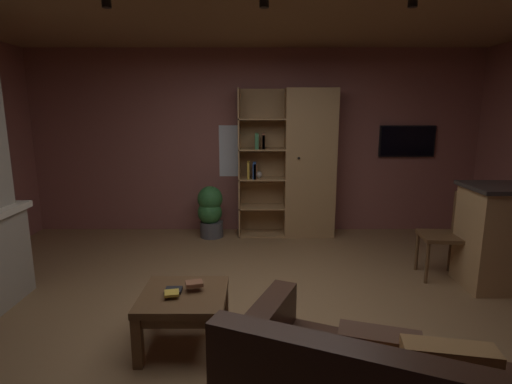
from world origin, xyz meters
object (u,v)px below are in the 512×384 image
Objects in this scene: coffee_table at (185,303)px; table_book_2 at (196,283)px; table_book_1 at (173,293)px; potted_floor_plant at (212,210)px; dining_chair at (451,231)px; table_book_0 at (175,290)px; bookshelf_cabinet at (304,164)px; wall_mounted_tv at (409,141)px.

coffee_table is 0.17m from table_book_2.
potted_floor_plant is (-0.03, 2.77, -0.08)m from table_book_1.
coffee_table is 0.70× the size of dining_chair.
table_book_2 reaches higher than table_book_0.
table_book_1 is 0.14× the size of potted_floor_plant.
bookshelf_cabinet is 16.09× the size of table_book_2.
coffee_table is at bearing -87.90° from potted_floor_plant.
table_book_0 is 0.97× the size of table_book_2.
coffee_table is at bearing -132.01° from wall_mounted_tv.
wall_mounted_tv reaches higher than coffee_table.
bookshelf_cabinet is 3.05m from table_book_2.
table_book_1 is 0.11× the size of dining_chair.
potted_floor_plant is 3.01m from wall_mounted_tv.
table_book_0 is 0.14× the size of dining_chair.
table_book_0 is at bearing -133.04° from wall_mounted_tv.
table_book_1 is at bearing -142.60° from table_book_2.
coffee_table is 4.21m from wall_mounted_tv.
table_book_1 is 0.82× the size of table_book_2.
table_book_0 is 0.10m from table_book_1.
wall_mounted_tv is (2.66, 2.99, 0.85)m from table_book_2.
potted_floor_plant is at bearing -174.36° from bookshelf_cabinet.
table_book_1 is 0.19m from table_book_2.
wall_mounted_tv reaches higher than table_book_0.
wall_mounted_tv is (2.83, 0.34, 0.95)m from potted_floor_plant.
bookshelf_cabinet is 2.14m from dining_chair.
potted_floor_plant reaches higher than coffee_table.
table_book_0 is 0.17× the size of potted_floor_plant.
dining_chair is at bearing 26.11° from table_book_2.
table_book_2 is at bearing 37.40° from table_book_1.
table_book_2 is (-1.13, -2.78, -0.54)m from bookshelf_cabinet.
bookshelf_cabinet reaches higher than dining_chair.
coffee_table is 0.87× the size of potted_floor_plant.
coffee_table is 5.16× the size of table_book_0.
bookshelf_cabinet reaches higher than table_book_1.
table_book_1 is (0.01, -0.09, 0.02)m from table_book_0.
coffee_table is at bearing -113.16° from bookshelf_cabinet.
table_book_0 is 2.67m from potted_floor_plant.
dining_chair is 1.25× the size of potted_floor_plant.
potted_floor_plant is (-1.31, -0.13, -0.64)m from bookshelf_cabinet.
dining_chair reaches higher than table_book_0.
coffee_table is at bearing 43.84° from table_book_1.
potted_floor_plant is (-2.70, 1.41, -0.14)m from dining_chair.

